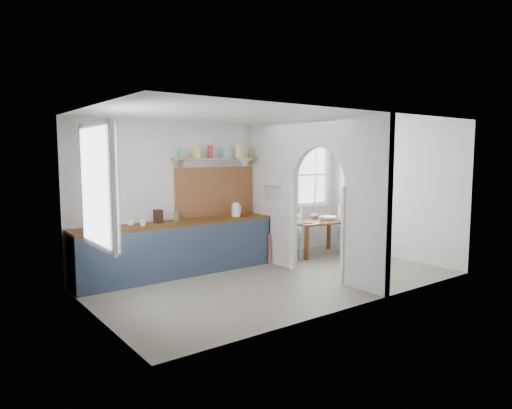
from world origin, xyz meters
TOP-DOWN VIEW (x-y plane):
  - floor at (0.00, 0.00)m, footprint 5.80×3.20m
  - ceiling at (0.00, 0.00)m, footprint 5.80×3.20m
  - walls at (0.00, 0.00)m, footprint 5.81×3.21m
  - partition at (0.70, 0.06)m, footprint 0.12×3.20m
  - kitchen_window at (-2.87, 0.00)m, footprint 0.10×1.16m
  - nook_window at (1.80, 1.56)m, footprint 1.76×0.10m
  - counter at (-1.13, 1.33)m, footprint 3.50×0.60m
  - sink at (-2.43, 1.30)m, footprint 0.40×0.40m
  - backsplash at (-0.20, 1.58)m, footprint 1.65×0.03m
  - shelf at (-0.20, 1.49)m, footprint 1.75×0.20m
  - pendant_lamp at (0.15, 1.15)m, footprint 0.26×0.26m
  - utensil_rail at (0.61, 0.90)m, footprint 0.02×0.50m
  - dining_table at (1.88, 1.00)m, footprint 1.21×0.90m
  - chair_left at (1.09, 1.08)m, footprint 0.54×0.54m
  - chair_right at (2.78, 0.91)m, footprint 0.53×0.53m
  - kettle at (0.06, 1.30)m, footprint 0.25×0.22m
  - mug_a at (-1.76, 1.26)m, footprint 0.14×0.14m
  - mug_b at (-1.91, 1.39)m, footprint 0.14×0.14m
  - knife_block at (-1.43, 1.39)m, footprint 0.13×0.16m
  - jar at (-1.08, 1.43)m, footprint 0.13×0.13m
  - towel_magenta at (0.58, 0.97)m, footprint 0.02×0.03m
  - towel_orange at (0.58, 0.94)m, footprint 0.02×0.03m
  - bowl at (2.12, 0.96)m, footprint 0.42×0.42m
  - table_cup at (1.78, 0.83)m, footprint 0.12×0.12m
  - plate at (1.48, 0.91)m, footprint 0.20×0.20m
  - vase at (2.00, 1.23)m, footprint 0.22×0.22m

SIDE VIEW (x-z plane):
  - floor at x=0.00m, z-range -0.01..0.01m
  - towel_orange at x=0.58m, z-range 0.03..0.47m
  - towel_magenta at x=0.58m, z-range -0.02..0.57m
  - dining_table at x=1.88m, z-range 0.00..0.69m
  - counter at x=-1.13m, z-range 0.01..0.91m
  - chair_right at x=2.78m, z-range 0.00..0.96m
  - chair_left at x=1.09m, z-range 0.00..1.00m
  - plate at x=1.48m, z-range 0.69..0.71m
  - bowl at x=2.12m, z-range 0.69..0.77m
  - table_cup at x=1.78m, z-range 0.69..0.79m
  - vase at x=2.00m, z-range 0.69..0.87m
  - sink at x=-2.43m, z-range 0.88..0.90m
  - mug_b at x=-1.91m, z-range 0.90..0.99m
  - mug_a at x=-1.76m, z-range 0.90..1.01m
  - jar at x=-1.08m, z-range 0.90..1.06m
  - knife_block at x=-1.43m, z-range 0.90..1.12m
  - kettle at x=0.06m, z-range 0.90..1.16m
  - walls at x=0.00m, z-range 0.00..2.60m
  - backsplash at x=-0.20m, z-range 0.90..1.80m
  - utensil_rail at x=0.61m, z-range 1.44..1.46m
  - partition at x=0.70m, z-range 0.15..2.75m
  - nook_window at x=1.80m, z-range 0.95..2.25m
  - kitchen_window at x=-2.87m, z-range 0.90..2.40m
  - pendant_lamp at x=0.15m, z-range 1.80..1.96m
  - shelf at x=-0.20m, z-range 1.89..2.10m
  - ceiling at x=0.00m, z-range 2.60..2.60m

